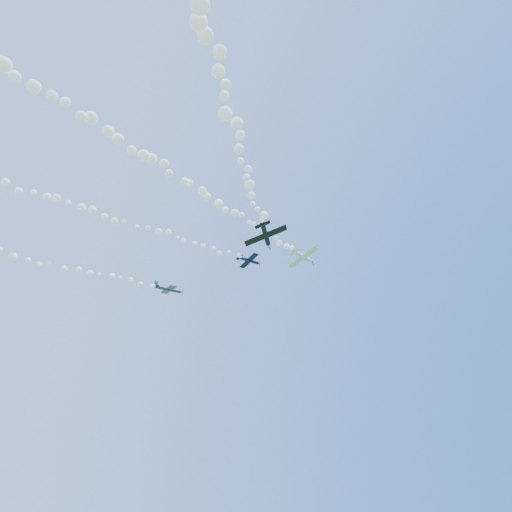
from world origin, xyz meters
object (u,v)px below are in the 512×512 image
plane_white (303,257)px  plane_black (266,235)px  plane_navy (249,260)px  plane_grey (169,289)px

plane_white → plane_black: plane_white is taller
plane_navy → plane_grey: size_ratio=0.99×
plane_black → plane_grey: bearing=49.8°
plane_navy → plane_white: bearing=-58.7°
plane_white → plane_navy: bearing=105.4°
plane_navy → plane_grey: (-17.62, 1.88, -10.98)m
plane_white → plane_navy: (-7.40, 10.98, 2.45)m
plane_navy → plane_black: plane_navy is taller
plane_navy → plane_black: 33.29m
plane_grey → plane_black: 30.33m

